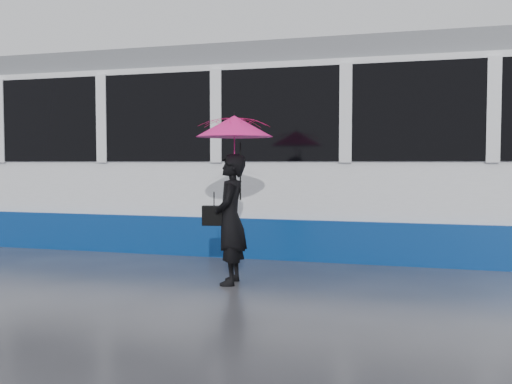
% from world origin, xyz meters
% --- Properties ---
extents(ground, '(90.00, 90.00, 0.00)m').
position_xyz_m(ground, '(0.00, 0.00, 0.00)').
color(ground, '#28282D').
rests_on(ground, ground).
extents(rails, '(34.00, 1.51, 0.02)m').
position_xyz_m(rails, '(0.00, 2.50, 0.01)').
color(rails, '#3F3D38').
rests_on(rails, ground).
extents(tram, '(26.00, 2.56, 3.35)m').
position_xyz_m(tram, '(-0.05, 2.50, 1.64)').
color(tram, white).
rests_on(tram, ground).
extents(woman, '(0.47, 0.63, 1.59)m').
position_xyz_m(woman, '(0.29, -0.55, 0.79)').
color(woman, black).
rests_on(woman, ground).
extents(umbrella, '(1.07, 1.07, 1.07)m').
position_xyz_m(umbrella, '(0.34, -0.55, 1.74)').
color(umbrella, '#E81387').
rests_on(umbrella, ground).
extents(handbag, '(0.30, 0.17, 0.43)m').
position_xyz_m(handbag, '(0.07, -0.53, 0.83)').
color(handbag, black).
rests_on(handbag, ground).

